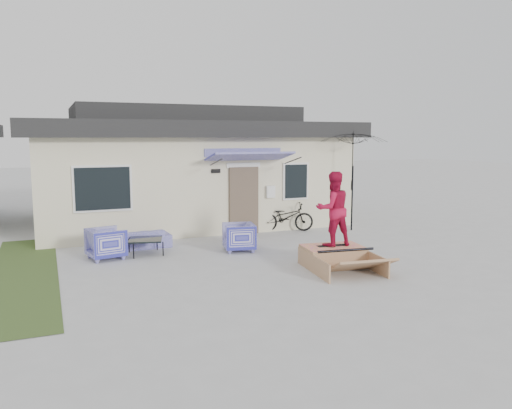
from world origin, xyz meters
name	(u,v)px	position (x,y,z in m)	size (l,w,h in m)	color
ground	(274,272)	(0.00, 0.00, 0.00)	(90.00, 90.00, 0.00)	#B0B0B0
grass_strip	(24,274)	(-5.20, 2.00, 0.00)	(1.40, 8.00, 0.01)	#334A20
house	(183,167)	(0.00, 7.99, 1.94)	(10.80, 8.49, 4.10)	beige
loveseat	(139,236)	(-2.38, 3.70, 0.33)	(1.70, 0.50, 0.67)	#1F229B
armchair_left	(106,242)	(-3.34, 2.77, 0.43)	(0.83, 0.78, 0.86)	#1F229B
armchair_right	(239,236)	(0.02, 2.32, 0.41)	(0.80, 0.75, 0.82)	#1F229B
coffee_table	(146,246)	(-2.35, 2.88, 0.20)	(0.83, 0.83, 0.41)	black
bicycle	(286,214)	(2.43, 4.39, 0.57)	(0.62, 1.77, 1.13)	black
patio_umbrella	(353,177)	(4.49, 3.75, 1.75)	(2.60, 2.49, 2.20)	black
skate_ramp	(333,256)	(1.52, 0.01, 0.23)	(1.38, 1.84, 0.46)	#A57954
skateboard	(332,245)	(1.53, 0.05, 0.48)	(0.74, 0.18, 0.05)	black
skater	(333,208)	(1.53, 0.05, 1.38)	(0.85, 0.66, 1.75)	#B31238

